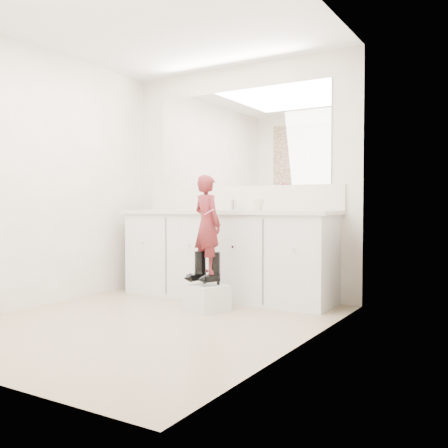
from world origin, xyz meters
The scene contains 17 objects.
floor centered at (0.00, 0.00, 0.00)m, with size 3.00×3.00×0.00m, color #8E755D.
ceiling centered at (0.00, 0.00, 2.40)m, with size 3.00×3.00×0.00m, color white.
wall_back centered at (0.00, 1.50, 1.20)m, with size 2.60×2.60×0.00m, color beige.
wall_left centered at (-1.30, 0.00, 1.20)m, with size 3.00×3.00×0.00m, color beige.
wall_right centered at (1.30, 0.00, 1.20)m, with size 3.00×3.00×0.00m, color beige.
vanity_cabinet centered at (0.00, 1.23, 0.42)m, with size 2.20×0.55×0.85m, color silver.
countertop centered at (0.00, 1.21, 0.87)m, with size 2.28×0.58×0.04m, color beige.
backsplash centered at (0.00, 1.49, 1.02)m, with size 2.28×0.03×0.25m, color beige.
mirror centered at (0.00, 1.49, 1.64)m, with size 2.00×0.02×1.00m, color white.
faucet centered at (0.00, 1.38, 0.94)m, with size 0.08×0.08×0.10m, color silver.
cup centered at (0.37, 1.22, 0.94)m, with size 0.11×0.11×0.11m, color beige.
soap_bottle centered at (-0.30, 1.25, 0.98)m, with size 0.08×0.08×0.17m, color silver.
step_stool centered at (0.15, 0.62, 0.11)m, with size 0.36×0.30×0.23m, color silver.
boot_left centered at (0.07, 0.64, 0.38)m, with size 0.11×0.20×0.30m, color black, non-canonical shape.
boot_right centered at (0.22, 0.64, 0.38)m, with size 0.11×0.20×0.30m, color black, non-canonical shape.
toddler centered at (0.15, 0.64, 0.77)m, with size 0.32×0.21×0.88m, color #9C3036.
toothbrush centered at (0.22, 0.56, 0.88)m, with size 0.01×0.01×0.14m, color #FD6292.
Camera 1 is at (2.56, -3.09, 0.92)m, focal length 40.00 mm.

